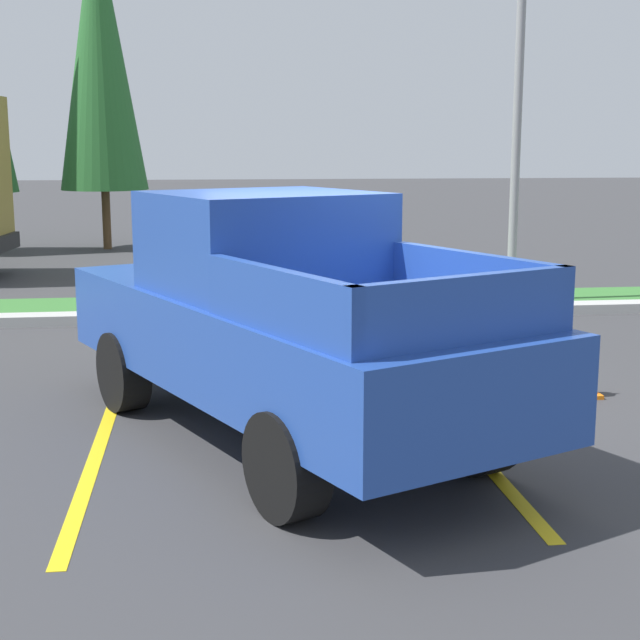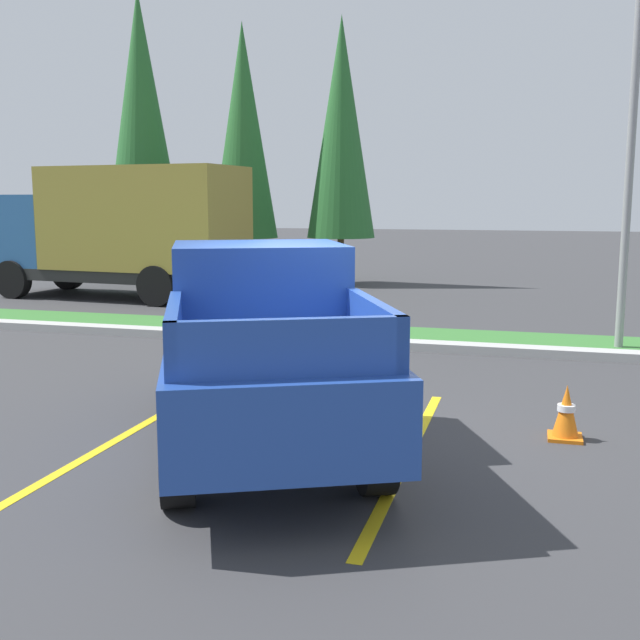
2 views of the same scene
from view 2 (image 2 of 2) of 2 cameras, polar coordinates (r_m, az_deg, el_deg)
ground_plane at (r=8.48m, az=0.89°, el=-8.52°), size 120.00×120.00×0.00m
parking_line_near at (r=8.82m, az=-13.91°, el=-8.08°), size 0.12×4.80×0.01m
parking_line_far at (r=7.82m, az=6.61°, el=-10.08°), size 0.12×4.80×0.01m
curb_strip at (r=13.22m, az=6.42°, el=-1.87°), size 56.00×0.40×0.15m
grass_median at (r=14.30m, az=7.13°, el=-1.25°), size 56.00×1.80×0.06m
pickup_truck_main at (r=7.98m, az=-4.42°, el=-1.96°), size 3.91×5.52×2.10m
cargo_truck_distant at (r=20.58m, az=-14.54°, el=6.73°), size 6.97×2.99×3.40m
street_light at (r=13.71m, az=22.51°, el=13.68°), size 0.24×1.49×6.57m
cypress_tree_leftmost at (r=25.10m, az=-13.29°, el=14.99°), size 2.33×2.33×8.97m
cypress_tree_left_inner at (r=23.80m, az=-5.78°, el=13.90°), size 2.04×2.04×7.84m
cypress_tree_center at (r=23.39m, az=1.61°, el=14.20°), size 2.07×2.07×7.95m
traffic_cone at (r=8.62m, az=18.01°, el=-6.66°), size 0.36×0.36×0.60m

